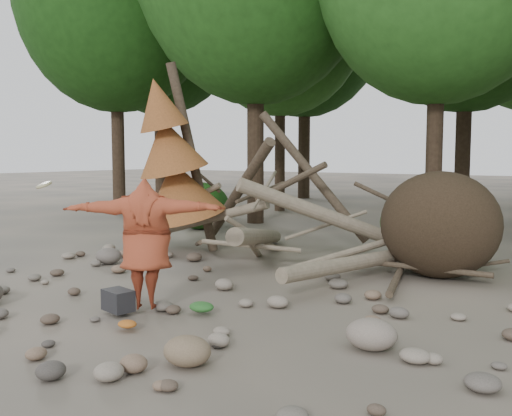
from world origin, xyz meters
The scene contains 12 objects.
ground centered at (0.00, 0.00, 0.00)m, with size 120.00×120.00×0.00m, color #514C44.
deadfall_pile centered at (2.02, 4.24, 0.95)m, with size 8.55×5.24×3.30m.
dead_conifer centered at (-3.12, 3.37, 2.11)m, with size 2.06×2.16×4.35m.
bush_left centered at (-5.50, 7.20, 0.72)m, with size 1.80×1.80×1.44m, color #1B4913.
bush_mid centered at (0.80, 7.80, 0.56)m, with size 1.40×1.40×1.12m, color #255C1A.
frisbee_thrower centered at (-0.20, -0.46, 1.01)m, with size 3.62×1.75×1.86m.
backpack centered at (-0.47, -0.75, 0.15)m, with size 0.45×0.30×0.30m, color black.
cloth_green centered at (0.53, -0.10, 0.07)m, with size 0.37×0.31×0.14m, color #296227.
cloth_orange centered at (0.22, -1.22, 0.05)m, with size 0.26×0.22×0.10m, color #B05D1E.
boulder_front_right centered at (1.64, -1.70, 0.16)m, with size 0.54×0.49×0.32m, color #806A50.
boulder_mid_right centered at (3.10, -0.11, 0.18)m, with size 0.61×0.55×0.37m, color gray.
boulder_mid_left centered at (-3.51, 1.78, 0.17)m, with size 0.56×0.50×0.34m, color #675E56.
Camera 1 is at (5.59, -6.25, 2.27)m, focal length 40.00 mm.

